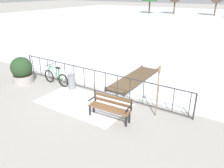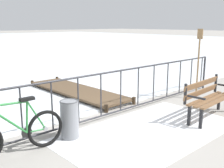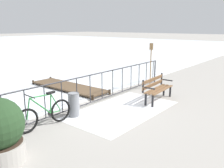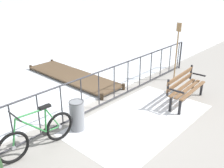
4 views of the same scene
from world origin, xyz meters
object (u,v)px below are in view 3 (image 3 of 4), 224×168
object	(u,v)px
bicycle_near_railing	(45,114)
trash_bin	(74,104)
park_bench	(157,87)
oar_upright	(151,63)

from	to	relation	value
bicycle_near_railing	trash_bin	bearing A→B (deg)	0.13
park_bench	trash_bin	distance (m)	3.20
park_bench	oar_upright	world-z (taller)	oar_upright
trash_bin	oar_upright	xyz separation A→B (m)	(4.32, -0.11, 0.76)
park_bench	trash_bin	xyz separation A→B (m)	(-2.98, 1.17, -0.14)
bicycle_near_railing	park_bench	size ratio (longest dim) A/B	1.05
park_bench	oar_upright	bearing A→B (deg)	38.05
park_bench	oar_upright	xyz separation A→B (m)	(1.35, 1.05, 0.63)
trash_bin	oar_upright	size ratio (longest dim) A/B	0.37
trash_bin	bicycle_near_railing	bearing A→B (deg)	-179.87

